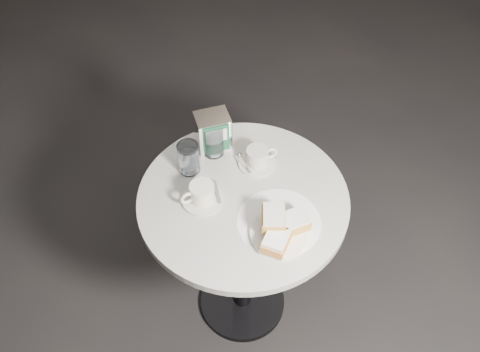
% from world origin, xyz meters
% --- Properties ---
extents(ground, '(7.00, 7.00, 0.00)m').
position_xyz_m(ground, '(0.00, 0.00, 0.00)').
color(ground, black).
rests_on(ground, ground).
extents(cafe_table, '(0.70, 0.70, 0.74)m').
position_xyz_m(cafe_table, '(0.00, 0.00, 0.55)').
color(cafe_table, black).
rests_on(cafe_table, ground).
extents(sugar_spill, '(0.32, 0.32, 0.00)m').
position_xyz_m(sugar_spill, '(0.04, -0.15, 0.75)').
color(sugar_spill, white).
rests_on(sugar_spill, cafe_table).
extents(beignet_plate, '(0.23, 0.23, 0.09)m').
position_xyz_m(beignet_plate, '(0.02, -0.19, 0.78)').
color(beignet_plate, white).
rests_on(beignet_plate, cafe_table).
extents(coffee_cup_left, '(0.15, 0.15, 0.07)m').
position_xyz_m(coffee_cup_left, '(-0.12, 0.06, 0.78)').
color(coffee_cup_left, beige).
rests_on(coffee_cup_left, cafe_table).
extents(coffee_cup_right, '(0.16, 0.16, 0.07)m').
position_xyz_m(coffee_cup_right, '(0.12, 0.10, 0.77)').
color(coffee_cup_right, beige).
rests_on(coffee_cup_right, cafe_table).
extents(water_glass_left, '(0.08, 0.08, 0.12)m').
position_xyz_m(water_glass_left, '(-0.09, 0.20, 0.80)').
color(water_glass_left, silver).
rests_on(water_glass_left, cafe_table).
extents(water_glass_right, '(0.09, 0.09, 0.12)m').
position_xyz_m(water_glass_right, '(0.02, 0.23, 0.80)').
color(water_glass_right, white).
rests_on(water_glass_right, cafe_table).
extents(napkin_dispenser, '(0.14, 0.12, 0.14)m').
position_xyz_m(napkin_dispenser, '(0.04, 0.26, 0.81)').
color(napkin_dispenser, white).
rests_on(napkin_dispenser, cafe_table).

